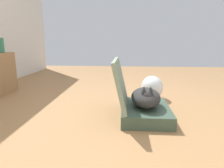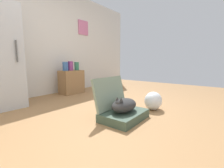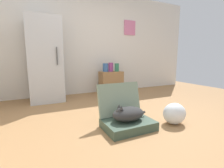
# 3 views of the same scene
# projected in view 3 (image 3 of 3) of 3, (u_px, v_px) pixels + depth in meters

# --- Properties ---
(ground_plane) EXTENTS (7.68, 7.68, 0.00)m
(ground_plane) POSITION_uv_depth(u_px,v_px,m) (133.00, 122.00, 2.38)
(ground_plane) COLOR #9E7247
(ground_plane) RESTS_ON ground
(wall_back) EXTENTS (6.40, 0.15, 2.60)m
(wall_back) POSITION_uv_depth(u_px,v_px,m) (86.00, 43.00, 4.18)
(wall_back) COLOR silver
(wall_back) RESTS_ON ground
(suitcase_base) EXTENTS (0.64, 0.46, 0.11)m
(suitcase_base) POSITION_uv_depth(u_px,v_px,m) (128.00, 124.00, 2.14)
(suitcase_base) COLOR #384C3D
(suitcase_base) RESTS_ON ground
(suitcase_lid) EXTENTS (0.64, 0.14, 0.46)m
(suitcase_lid) POSITION_uv_depth(u_px,v_px,m) (119.00, 99.00, 2.31)
(suitcase_lid) COLOR gray
(suitcase_lid) RESTS_ON suitcase_base
(cat) EXTENTS (0.52, 0.28, 0.22)m
(cat) POSITION_uv_depth(u_px,v_px,m) (128.00, 114.00, 2.11)
(cat) COLOR #2D2D2D
(cat) RESTS_ON suitcase_base
(plastic_bag_white) EXTENTS (0.33, 0.28, 0.30)m
(plastic_bag_white) POSITION_uv_depth(u_px,v_px,m) (174.00, 114.00, 2.29)
(plastic_bag_white) COLOR silver
(plastic_bag_white) RESTS_ON ground
(refrigerator) EXTENTS (0.67, 0.62, 1.75)m
(refrigerator) POSITION_uv_depth(u_px,v_px,m) (45.00, 60.00, 3.40)
(refrigerator) COLOR #B7BABC
(refrigerator) RESTS_ON ground
(side_table) EXTENTS (0.57, 0.33, 0.58)m
(side_table) POSITION_uv_depth(u_px,v_px,m) (111.00, 83.00, 4.20)
(side_table) COLOR olive
(side_table) RESTS_ON ground
(vase_tall) EXTENTS (0.13, 0.13, 0.21)m
(vase_tall) POSITION_uv_depth(u_px,v_px,m) (105.00, 67.00, 4.10)
(vase_tall) COLOR #38609E
(vase_tall) RESTS_ON side_table
(vase_short) EXTENTS (0.11, 0.11, 0.20)m
(vase_short) POSITION_uv_depth(u_px,v_px,m) (117.00, 67.00, 4.16)
(vase_short) COLOR #2D7051
(vase_short) RESTS_ON side_table
(vase_round) EXTENTS (0.12, 0.12, 0.23)m
(vase_round) POSITION_uv_depth(u_px,v_px,m) (111.00, 67.00, 4.15)
(vase_round) COLOR #8C387A
(vase_round) RESTS_ON side_table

